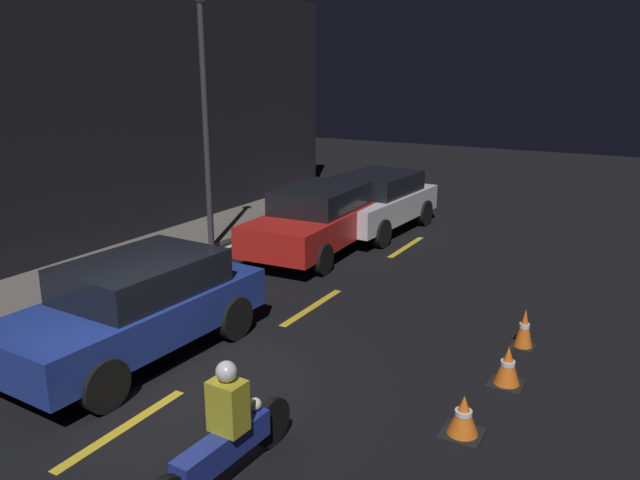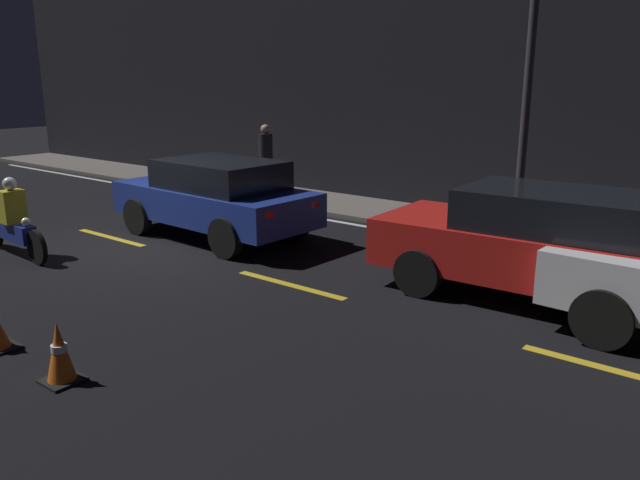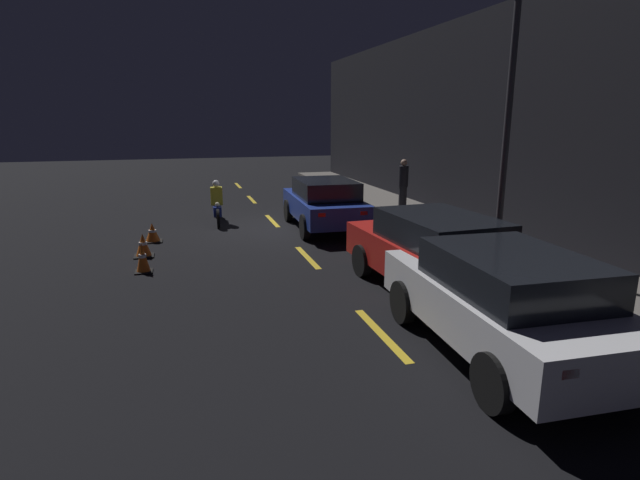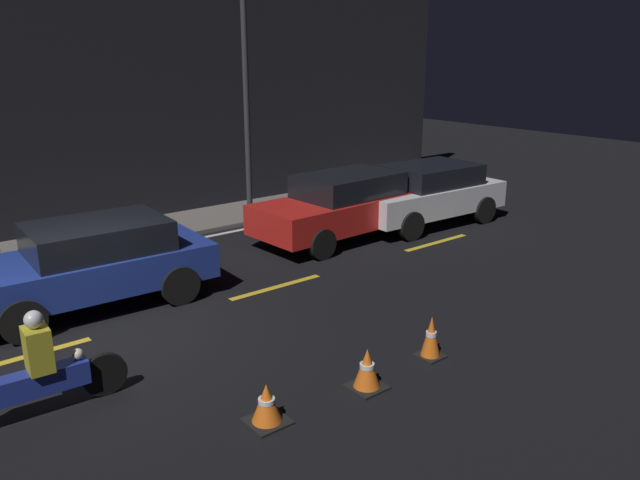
% 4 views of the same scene
% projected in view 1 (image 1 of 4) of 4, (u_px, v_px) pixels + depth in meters
% --- Properties ---
extents(ground_plane, '(56.00, 56.00, 0.00)m').
position_uv_depth(ground_plane, '(180.00, 392.00, 8.32)').
color(ground_plane, black).
extents(lane_dash_c, '(2.00, 0.14, 0.01)m').
position_uv_depth(lane_dash_c, '(123.00, 428.00, 7.48)').
color(lane_dash_c, gold).
rests_on(lane_dash_c, ground).
extents(lane_dash_d, '(2.00, 0.14, 0.01)m').
position_uv_depth(lane_dash_d, '(312.00, 307.00, 11.25)').
color(lane_dash_d, gold).
rests_on(lane_dash_d, ground).
extents(lane_dash_e, '(2.00, 0.14, 0.01)m').
position_uv_depth(lane_dash_e, '(406.00, 247.00, 15.02)').
color(lane_dash_e, gold).
rests_on(lane_dash_e, ground).
extents(lane_solid_kerb, '(25.20, 0.14, 0.01)m').
position_uv_depth(lane_solid_kerb, '(4.00, 334.00, 10.10)').
color(lane_solid_kerb, silver).
rests_on(lane_solid_kerb, ground).
extents(sedan_blue, '(4.17, 2.01, 1.48)m').
position_uv_depth(sedan_blue, '(136.00, 305.00, 9.19)').
color(sedan_blue, navy).
rests_on(sedan_blue, ground).
extents(taxi_red, '(4.40, 2.01, 1.53)m').
position_uv_depth(taxi_red, '(318.00, 219.00, 14.37)').
color(taxi_red, red).
rests_on(taxi_red, ground).
extents(sedan_white, '(4.24, 2.10, 1.50)m').
position_uv_depth(sedan_white, '(375.00, 201.00, 16.32)').
color(sedan_white, silver).
rests_on(sedan_white, ground).
extents(motorcycle, '(2.25, 0.37, 1.36)m').
position_uv_depth(motorcycle, '(223.00, 437.00, 6.34)').
color(motorcycle, black).
rests_on(motorcycle, ground).
extents(traffic_cone_near, '(0.48, 0.48, 0.51)m').
position_uv_depth(traffic_cone_near, '(463.00, 416.00, 7.28)').
color(traffic_cone_near, black).
rests_on(traffic_cone_near, ground).
extents(traffic_cone_mid, '(0.46, 0.46, 0.57)m').
position_uv_depth(traffic_cone_mid, '(508.00, 366.00, 8.43)').
color(traffic_cone_mid, black).
rests_on(traffic_cone_mid, ground).
extents(traffic_cone_far, '(0.37, 0.37, 0.64)m').
position_uv_depth(traffic_cone_far, '(524.00, 329.00, 9.55)').
color(traffic_cone_far, black).
rests_on(traffic_cone_far, ground).
extents(street_lamp, '(0.28, 0.28, 5.76)m').
position_uv_depth(street_lamp, '(205.00, 112.00, 13.79)').
color(street_lamp, '#333338').
rests_on(street_lamp, ground).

